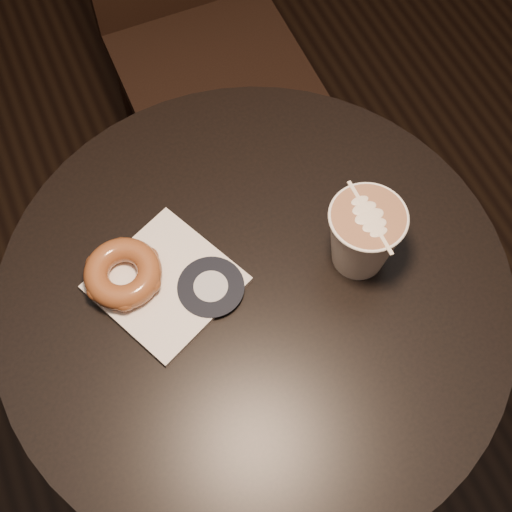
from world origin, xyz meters
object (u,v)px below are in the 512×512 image
(pastry_bag, at_px, (166,283))
(cafe_table, at_px, (255,342))
(latte_cup, at_px, (363,238))
(doughnut, at_px, (123,273))

(pastry_bag, bearing_deg, cafe_table, -52.10)
(latte_cup, bearing_deg, cafe_table, 175.60)
(pastry_bag, xyz_separation_m, doughnut, (-0.05, 0.03, 0.02))
(doughnut, bearing_deg, latte_cup, -17.21)
(latte_cup, bearing_deg, pastry_bag, 165.24)
(pastry_bag, height_order, latte_cup, latte_cup)
(pastry_bag, height_order, doughnut, doughnut)
(pastry_bag, relative_size, doughnut, 1.59)
(cafe_table, bearing_deg, latte_cup, -4.40)
(cafe_table, xyz_separation_m, doughnut, (-0.15, 0.08, 0.22))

